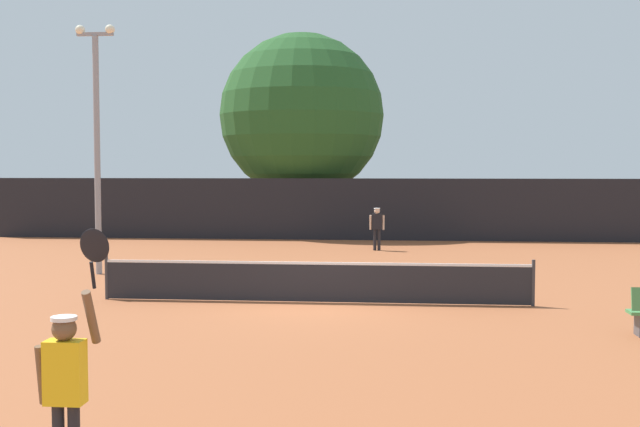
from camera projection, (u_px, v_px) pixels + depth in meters
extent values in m
plane|color=#9E5633|center=(314.00, 303.00, 18.36)|extent=(120.00, 120.00, 0.00)
cube|color=#232328|center=(314.00, 283.00, 18.33)|extent=(10.08, 0.03, 0.91)
cube|color=white|center=(314.00, 263.00, 18.31)|extent=(10.08, 0.04, 0.06)
cylinder|color=#333338|center=(107.00, 277.00, 18.80)|extent=(0.08, 0.08, 1.07)
cylinder|color=#333338|center=(533.00, 283.00, 17.86)|extent=(0.08, 0.08, 1.07)
cube|color=black|center=(351.00, 209.00, 34.03)|extent=(32.23, 0.12, 2.69)
cube|color=yellow|center=(65.00, 372.00, 7.67)|extent=(0.38, 0.22, 0.63)
sphere|color=brown|center=(64.00, 329.00, 7.64)|extent=(0.24, 0.24, 0.24)
cylinder|color=white|center=(64.00, 318.00, 7.64)|extent=(0.25, 0.25, 0.04)
cylinder|color=brown|center=(42.00, 375.00, 7.69)|extent=(0.09, 0.18, 0.60)
cylinder|color=brown|center=(91.00, 317.00, 7.70)|extent=(0.09, 0.33, 0.58)
cylinder|color=black|center=(93.00, 275.00, 7.74)|extent=(0.04, 0.11, 0.28)
ellipsoid|color=black|center=(95.00, 245.00, 7.78)|extent=(0.30, 0.13, 0.36)
cube|color=black|center=(377.00, 222.00, 29.79)|extent=(0.38, 0.22, 0.59)
sphere|color=beige|center=(377.00, 211.00, 29.76)|extent=(0.23, 0.23, 0.23)
cylinder|color=white|center=(377.00, 209.00, 29.76)|extent=(0.24, 0.24, 0.04)
cylinder|color=black|center=(375.00, 240.00, 29.84)|extent=(0.12, 0.12, 0.80)
cylinder|color=black|center=(379.00, 240.00, 29.82)|extent=(0.12, 0.12, 0.80)
cylinder|color=beige|center=(371.00, 222.00, 29.81)|extent=(0.09, 0.17, 0.57)
cylinder|color=beige|center=(383.00, 222.00, 29.77)|extent=(0.09, 0.16, 0.57)
sphere|color=#CCE033|center=(238.00, 280.00, 21.72)|extent=(0.07, 0.07, 0.07)
cube|color=#4C4C51|center=(639.00, 324.00, 14.72)|extent=(0.08, 0.36, 0.45)
cylinder|color=gray|center=(97.00, 156.00, 23.06)|extent=(0.18, 0.18, 7.03)
cube|color=gray|center=(95.00, 34.00, 22.85)|extent=(1.10, 0.10, 0.10)
sphere|color=#F2EDCC|center=(80.00, 30.00, 22.89)|extent=(0.28, 0.28, 0.28)
sphere|color=#F2EDCC|center=(110.00, 29.00, 22.80)|extent=(0.28, 0.28, 0.28)
cylinder|color=brown|center=(302.00, 205.00, 37.56)|extent=(0.56, 0.56, 2.72)
sphere|color=#235123|center=(302.00, 115.00, 37.30)|extent=(7.82, 7.82, 7.82)
cube|color=white|center=(291.00, 218.00, 39.92)|extent=(2.20, 4.33, 0.90)
cube|color=#2D333D|center=(290.00, 203.00, 39.58)|extent=(1.85, 2.32, 0.64)
cylinder|color=black|center=(278.00, 221.00, 41.41)|extent=(0.22, 0.60, 0.60)
cylinder|color=black|center=(310.00, 222.00, 41.25)|extent=(0.22, 0.60, 0.60)
cylinder|color=black|center=(270.00, 225.00, 38.63)|extent=(0.22, 0.60, 0.60)
cylinder|color=black|center=(304.00, 226.00, 38.47)|extent=(0.22, 0.60, 0.60)
cube|color=black|center=(552.00, 215.00, 41.76)|extent=(2.26, 4.35, 0.90)
cube|color=#2D333D|center=(553.00, 201.00, 41.42)|extent=(1.89, 2.34, 0.64)
cylinder|color=black|center=(531.00, 219.00, 43.25)|extent=(0.22, 0.60, 0.60)
cylinder|color=black|center=(562.00, 219.00, 43.09)|extent=(0.22, 0.60, 0.60)
cylinder|color=black|center=(540.00, 223.00, 40.47)|extent=(0.22, 0.60, 0.60)
cylinder|color=black|center=(574.00, 223.00, 40.31)|extent=(0.22, 0.60, 0.60)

